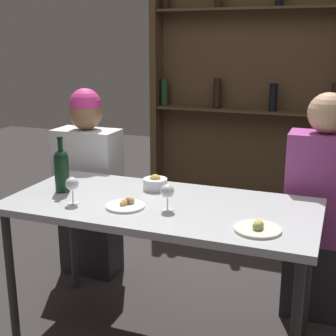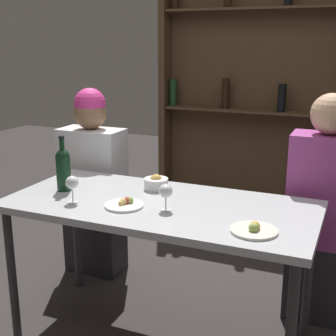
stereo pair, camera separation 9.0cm
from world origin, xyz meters
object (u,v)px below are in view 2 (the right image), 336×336
wine_glass_1 (72,184)px  seated_person_right (322,216)px  seated_person_left (93,185)px  wine_bottle (63,167)px  snack_bowl (156,183)px  food_plate_0 (254,229)px  wine_glass_0 (166,192)px  food_plate_1 (125,204)px

wine_glass_1 → seated_person_right: size_ratio=0.10×
seated_person_left → seated_person_right: (1.45, 0.00, 0.00)m
seated_person_left → wine_bottle: bearing=-72.9°
snack_bowl → seated_person_left: seated_person_left is taller
food_plate_0 → seated_person_right: size_ratio=0.16×
wine_glass_1 → snack_bowl: wine_glass_1 is taller
snack_bowl → seated_person_left: bearing=150.7°
wine_bottle → wine_glass_1: wine_bottle is taller
seated_person_left → seated_person_right: seated_person_right is taller
wine_glass_1 → wine_glass_0: bearing=9.3°
seated_person_left → wine_glass_1: bearing=-65.1°
food_plate_0 → seated_person_right: 0.77m
wine_glass_1 → food_plate_1: size_ratio=0.71×
wine_glass_0 → wine_glass_1: size_ratio=0.95×
wine_glass_0 → food_plate_0: bearing=-12.2°
food_plate_1 → snack_bowl: size_ratio=1.46×
food_plate_1 → seated_person_right: size_ratio=0.15×
snack_bowl → seated_person_right: size_ratio=0.10×
wine_glass_1 → food_plate_0: 0.91m
snack_bowl → wine_bottle: bearing=-155.0°
snack_bowl → seated_person_right: seated_person_right is taller
seated_person_right → seated_person_left: bearing=180.0°
wine_bottle → food_plate_0: size_ratio=1.47×
food_plate_1 → seated_person_left: (-0.59, 0.65, -0.16)m
food_plate_0 → seated_person_left: 1.43m
food_plate_0 → snack_bowl: bearing=148.9°
wine_bottle → wine_glass_0: size_ratio=2.32×
wine_glass_1 → seated_person_left: bearing=114.9°
food_plate_0 → food_plate_1: 0.65m
wine_glass_0 → seated_person_left: size_ratio=0.10×
wine_glass_1 → food_plate_1: (0.26, 0.05, -0.08)m
wine_glass_0 → food_plate_0: size_ratio=0.63×
food_plate_0 → seated_person_right: seated_person_right is taller
food_plate_1 → food_plate_0: bearing=-5.9°
seated_person_right → food_plate_0: bearing=-106.9°
food_plate_1 → seated_person_right: seated_person_right is taller
wine_glass_1 → snack_bowl: (0.29, 0.35, -0.06)m
wine_glass_0 → food_plate_0: 0.46m
wine_glass_0 → snack_bowl: 0.33m
wine_glass_0 → snack_bowl: (-0.18, 0.28, -0.05)m
wine_glass_0 → seated_person_right: size_ratio=0.10×
wine_bottle → seated_person_right: size_ratio=0.23×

